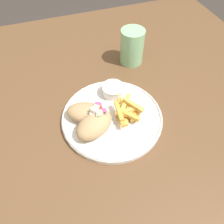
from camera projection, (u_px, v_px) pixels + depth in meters
name	position (u px, v px, depth m)	size (l,w,h in m)	color
ground_plane	(116.00, 190.00, 1.25)	(10.00, 10.00, 0.00)	#38332D
table	(120.00, 124.00, 0.74)	(1.30, 1.30, 0.72)	brown
plate	(112.00, 117.00, 0.66)	(0.30, 0.30, 0.02)	white
pita_sandwich_near	(95.00, 124.00, 0.60)	(0.14, 0.12, 0.07)	tan
pita_sandwich_far	(88.00, 113.00, 0.63)	(0.14, 0.12, 0.06)	tan
fries_pile	(127.00, 111.00, 0.65)	(0.08, 0.11, 0.04)	#E5B251
sauce_ramekin	(114.00, 89.00, 0.70)	(0.07, 0.07, 0.04)	white
water_glass	(132.00, 48.00, 0.80)	(0.09, 0.09, 0.13)	#8CCC93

